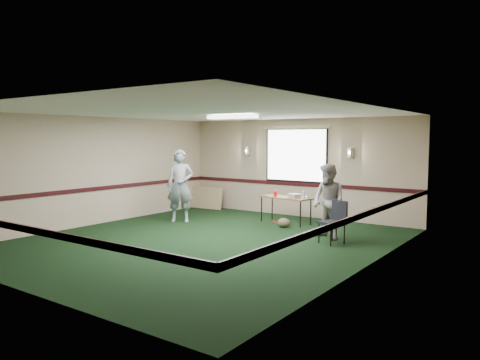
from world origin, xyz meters
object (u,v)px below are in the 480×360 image
Objects in this scene: projector at (295,196)px; folding_table at (286,199)px; conference_chair at (335,218)px; person_right at (329,202)px; person_left at (180,186)px.

folding_table is at bearing -157.71° from projector.
person_right is at bearing 158.47° from conference_chair.
folding_table is 2.44m from conference_chair.
person_left is (-2.35, -1.37, 0.31)m from folding_table.
folding_table is 0.29m from projector.
person_left reaches higher than projector.
folding_table is 2.74m from person_left.
projector is 0.16× the size of person_left.
conference_chair is (1.98, -1.42, -0.11)m from folding_table.
folding_table is 4.84× the size of projector.
folding_table is 0.88× the size of person_right.
conference_chair is 0.47× the size of person_left.
person_left is at bearing -151.99° from person_right.
person_left is at bearing -141.42° from folding_table.
projector is 0.18× the size of person_right.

